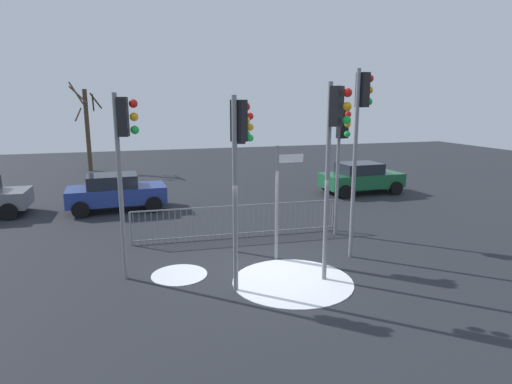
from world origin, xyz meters
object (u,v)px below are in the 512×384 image
(traffic_light_mid_right, at_px, (239,150))
(traffic_light_rear_right, at_px, (360,122))
(traffic_light_foreground_left, at_px, (241,148))
(traffic_light_foreground_right, at_px, (342,142))
(car_green_far, at_px, (361,177))
(traffic_light_rear_left, at_px, (334,139))
(car_blue_trailing, at_px, (116,192))
(direction_sign_post, at_px, (279,197))
(bare_tree_left, at_px, (87,126))
(traffic_light_mid_left, at_px, (124,145))

(traffic_light_mid_right, height_order, traffic_light_rear_right, traffic_light_rear_right)
(traffic_light_foreground_left, bearing_deg, traffic_light_foreground_right, 111.42)
(traffic_light_foreground_left, bearing_deg, traffic_light_mid_right, -4.61)
(traffic_light_foreground_right, distance_m, car_green_far, 7.41)
(traffic_light_mid_right, height_order, traffic_light_rear_left, traffic_light_rear_left)
(traffic_light_foreground_right, height_order, car_green_far, traffic_light_foreground_right)
(traffic_light_rear_left, bearing_deg, car_blue_trailing, -99.70)
(traffic_light_foreground_left, distance_m, direction_sign_post, 1.77)
(direction_sign_post, height_order, car_green_far, direction_sign_post)
(traffic_light_foreground_left, xyz_separation_m, traffic_light_rear_left, (1.54, -2.64, 0.42))
(traffic_light_foreground_left, height_order, car_green_far, traffic_light_foreground_left)
(traffic_light_rear_right, distance_m, direction_sign_post, 2.96)
(traffic_light_rear_right, bearing_deg, traffic_light_rear_left, -61.39)
(traffic_light_rear_left, bearing_deg, traffic_light_foreground_right, -160.02)
(car_blue_trailing, height_order, bare_tree_left, bare_tree_left)
(traffic_light_foreground_right, xyz_separation_m, car_blue_trailing, (-7.04, 5.59, -2.30))
(traffic_light_mid_left, relative_size, traffic_light_rear_left, 0.95)
(traffic_light_mid_right, xyz_separation_m, traffic_light_mid_left, (-2.42, 1.34, 0.05))
(traffic_light_foreground_right, bearing_deg, bare_tree_left, -71.33)
(traffic_light_mid_right, distance_m, car_blue_trailing, 9.47)
(bare_tree_left, bearing_deg, traffic_light_rear_left, -70.94)
(traffic_light_mid_right, xyz_separation_m, car_blue_trailing, (-2.90, 8.66, -2.50))
(traffic_light_mid_left, bearing_deg, traffic_light_mid_right, 70.96)
(traffic_light_foreground_left, bearing_deg, car_blue_trailing, -139.15)
(traffic_light_rear_left, bearing_deg, traffic_light_rear_right, -175.96)
(direction_sign_post, bearing_deg, traffic_light_mid_right, -135.14)
(car_blue_trailing, bearing_deg, direction_sign_post, -60.17)
(traffic_light_foreground_right, relative_size, car_blue_trailing, 1.09)
(traffic_light_rear_left, distance_m, car_green_far, 11.17)
(traffic_light_rear_left, xyz_separation_m, car_blue_trailing, (-5.11, 8.87, -2.72))
(bare_tree_left, bearing_deg, traffic_light_foreground_left, -72.82)
(traffic_light_mid_left, relative_size, direction_sign_post, 1.43)
(direction_sign_post, bearing_deg, car_blue_trailing, 121.12)
(car_green_far, distance_m, car_blue_trailing, 11.16)
(traffic_light_mid_right, height_order, traffic_light_foreground_left, traffic_light_mid_right)
(traffic_light_mid_left, height_order, traffic_light_rear_right, traffic_light_rear_right)
(traffic_light_foreground_left, distance_m, traffic_light_rear_left, 3.09)
(traffic_light_foreground_left, height_order, traffic_light_rear_right, traffic_light_rear_right)
(traffic_light_foreground_left, bearing_deg, bare_tree_left, -151.81)
(traffic_light_mid_right, bearing_deg, car_blue_trailing, 159.99)
(traffic_light_foreground_left, bearing_deg, traffic_light_rear_right, 78.19)
(traffic_light_mid_left, bearing_deg, traffic_light_foreground_right, 114.67)
(traffic_light_mid_right, height_order, traffic_light_mid_left, traffic_light_mid_left)
(traffic_light_mid_right, bearing_deg, traffic_light_mid_left, -157.46)
(traffic_light_mid_left, distance_m, direction_sign_post, 4.24)
(traffic_light_foreground_left, height_order, traffic_light_mid_left, traffic_light_mid_left)
(traffic_light_foreground_right, distance_m, traffic_light_rear_right, 2.07)
(bare_tree_left, bearing_deg, car_blue_trailing, -80.89)
(traffic_light_foreground_left, relative_size, traffic_light_rear_right, 0.81)
(traffic_light_mid_right, distance_m, traffic_light_foreground_right, 5.16)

